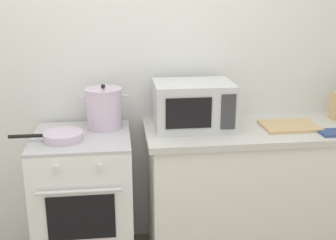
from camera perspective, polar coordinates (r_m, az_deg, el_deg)
The scene contains 9 objects.
back_wall at distance 3.00m, azimuth 1.20°, elevation 6.70°, with size 4.40×0.10×2.50m, color silver.
lower_cabinet_right at distance 3.08m, azimuth 13.33°, elevation -9.44°, with size 1.64×0.56×0.88m, color white.
countertop_right at distance 2.91m, azimuth 13.94°, elevation -1.28°, with size 1.70×0.60×0.04m, color beige.
stove at distance 2.89m, azimuth -10.93°, elevation -10.69°, with size 0.60×0.64×0.92m.
stock_pot at distance 2.79m, azimuth -8.48°, elevation 1.55°, with size 0.32×0.24×0.29m.
frying_pan at distance 2.64m, azimuth -13.87°, elevation -2.11°, with size 0.44×0.24×0.05m.
microwave at distance 2.77m, azimuth 3.37°, elevation 1.98°, with size 0.50×0.37×0.30m.
cutting_board at distance 2.91m, azimuth 15.84°, elevation -0.76°, with size 0.36×0.26×0.02m, color tan.
oven_mitt at distance 2.87m, azimuth 21.15°, elevation -1.58°, with size 0.18×0.14×0.02m, color #33477A.
Camera 1 is at (-0.12, -1.95, 1.79)m, focal length 45.91 mm.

